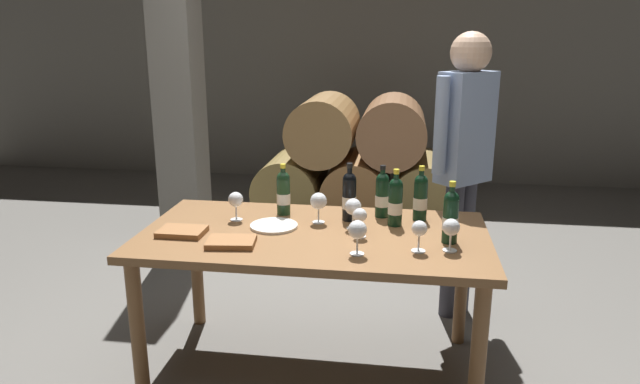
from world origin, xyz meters
TOP-DOWN VIEW (x-y plane):
  - ground_plane at (0.00, 0.00)m, footprint 14.00×14.00m
  - cellar_back_wall at (0.00, 4.20)m, footprint 10.00×0.24m
  - barrel_stack at (0.00, 2.60)m, footprint 1.86×0.90m
  - stone_pillar at (-1.30, 1.60)m, footprint 0.32×0.32m
  - dining_table at (0.00, 0.00)m, footprint 1.70×0.90m
  - wine_bottle_0 at (0.65, -0.05)m, footprint 0.07×0.07m
  - wine_bottle_1 at (0.39, 0.17)m, footprint 0.07×0.07m
  - wine_bottle_2 at (0.15, 0.21)m, footprint 0.07×0.07m
  - wine_bottle_3 at (0.52, 0.27)m, footprint 0.07×0.07m
  - wine_bottle_4 at (-0.21, 0.26)m, footprint 0.07×0.07m
  - wine_bottle_5 at (0.32, 0.30)m, footprint 0.07×0.07m
  - wine_glass_0 at (-0.00, 0.15)m, footprint 0.09×0.09m
  - wine_glass_1 at (0.23, -0.03)m, footprint 0.07×0.07m
  - wine_glass_2 at (0.50, -0.19)m, footprint 0.07×0.07m
  - wine_glass_3 at (0.18, 0.08)m, footprint 0.08×0.08m
  - wine_glass_4 at (0.64, -0.16)m, footprint 0.08×0.08m
  - wine_glass_5 at (0.23, -0.26)m, footprint 0.08×0.08m
  - wine_glass_6 at (-0.43, 0.13)m, footprint 0.08×0.08m
  - tasting_notebook at (-0.63, -0.13)m, footprint 0.22×0.16m
  - leather_ledger at (-0.35, -0.23)m, footprint 0.24×0.18m
  - serving_plate at (-0.21, 0.04)m, footprint 0.24×0.24m
  - sommelier_presenting at (0.77, 0.75)m, footprint 0.38×0.37m

SIDE VIEW (x-z plane):
  - ground_plane at x=0.00m, z-range 0.00..0.00m
  - barrel_stack at x=0.00m, z-range -0.05..1.09m
  - dining_table at x=0.00m, z-range 0.29..1.05m
  - serving_plate at x=-0.21m, z-range 0.76..0.77m
  - tasting_notebook at x=-0.63m, z-range 0.76..0.79m
  - leather_ledger at x=-0.35m, z-range 0.76..0.79m
  - wine_glass_1 at x=0.23m, z-range 0.79..0.93m
  - wine_glass_2 at x=0.50m, z-range 0.79..0.94m
  - wine_glass_4 at x=0.64m, z-range 0.79..0.94m
  - wine_glass_6 at x=-0.43m, z-range 0.79..0.94m
  - wine_glass_3 at x=0.18m, z-range 0.79..0.95m
  - wine_glass_5 at x=0.23m, z-range 0.79..0.95m
  - wine_glass_0 at x=0.00m, z-range 0.79..0.95m
  - wine_bottle_4 at x=-0.21m, z-range 0.74..1.02m
  - wine_bottle_5 at x=0.32m, z-range 0.74..1.02m
  - wine_bottle_3 at x=0.52m, z-range 0.74..1.03m
  - wine_bottle_1 at x=0.39m, z-range 0.74..1.03m
  - wine_bottle_0 at x=0.65m, z-range 0.74..1.04m
  - wine_bottle_2 at x=0.15m, z-range 0.74..1.04m
  - sommelier_presenting at x=0.77m, z-range 0.19..1.90m
  - stone_pillar at x=-1.30m, z-range 0.00..2.60m
  - cellar_back_wall at x=0.00m, z-range 0.00..2.80m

